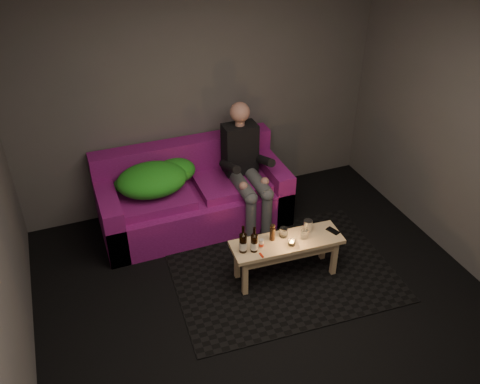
{
  "coord_description": "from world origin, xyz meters",
  "views": [
    {
      "loc": [
        -1.43,
        -2.62,
        3.38
      ],
      "look_at": [
        0.11,
        1.35,
        0.57
      ],
      "focal_mm": 38.0,
      "sensor_mm": 36.0,
      "label": 1
    }
  ],
  "objects_px": {
    "steel_cup": "(308,226)",
    "coffee_table": "(287,247)",
    "beer_bottle_b": "(254,242)",
    "beer_bottle_a": "(243,242)",
    "person": "(245,165)",
    "sofa": "(192,197)"
  },
  "relations": [
    {
      "from": "beer_bottle_b",
      "to": "steel_cup",
      "type": "bearing_deg",
      "value": 8.95
    },
    {
      "from": "person",
      "to": "beer_bottle_a",
      "type": "distance_m",
      "value": 1.11
    },
    {
      "from": "person",
      "to": "beer_bottle_a",
      "type": "xyz_separation_m",
      "value": [
        -0.42,
        -1.01,
        -0.15
      ]
    },
    {
      "from": "person",
      "to": "beer_bottle_a",
      "type": "height_order",
      "value": "person"
    },
    {
      "from": "person",
      "to": "coffee_table",
      "type": "distance_m",
      "value": 1.07
    },
    {
      "from": "steel_cup",
      "to": "coffee_table",
      "type": "bearing_deg",
      "value": -164.23
    },
    {
      "from": "beer_bottle_b",
      "to": "beer_bottle_a",
      "type": "bearing_deg",
      "value": 162.51
    },
    {
      "from": "beer_bottle_b",
      "to": "steel_cup",
      "type": "relative_size",
      "value": 2.29
    },
    {
      "from": "person",
      "to": "coffee_table",
      "type": "height_order",
      "value": "person"
    },
    {
      "from": "sofa",
      "to": "steel_cup",
      "type": "distance_m",
      "value": 1.38
    },
    {
      "from": "person",
      "to": "beer_bottle_b",
      "type": "relative_size",
      "value": 5.07
    },
    {
      "from": "sofa",
      "to": "person",
      "type": "distance_m",
      "value": 0.69
    },
    {
      "from": "person",
      "to": "coffee_table",
      "type": "relative_size",
      "value": 1.24
    },
    {
      "from": "coffee_table",
      "to": "beer_bottle_a",
      "type": "distance_m",
      "value": 0.47
    },
    {
      "from": "person",
      "to": "beer_bottle_b",
      "type": "xyz_separation_m",
      "value": [
        -0.33,
        -1.04,
        -0.16
      ]
    },
    {
      "from": "sofa",
      "to": "coffee_table",
      "type": "xyz_separation_m",
      "value": [
        0.56,
        -1.18,
        0.04
      ]
    },
    {
      "from": "sofa",
      "to": "coffee_table",
      "type": "bearing_deg",
      "value": -64.53
    },
    {
      "from": "beer_bottle_b",
      "to": "steel_cup",
      "type": "distance_m",
      "value": 0.6
    },
    {
      "from": "sofa",
      "to": "beer_bottle_b",
      "type": "bearing_deg",
      "value": -79.53
    },
    {
      "from": "sofa",
      "to": "coffee_table",
      "type": "height_order",
      "value": "sofa"
    },
    {
      "from": "sofa",
      "to": "beer_bottle_a",
      "type": "distance_m",
      "value": 1.2
    },
    {
      "from": "person",
      "to": "steel_cup",
      "type": "bearing_deg",
      "value": -74.84
    }
  ]
}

